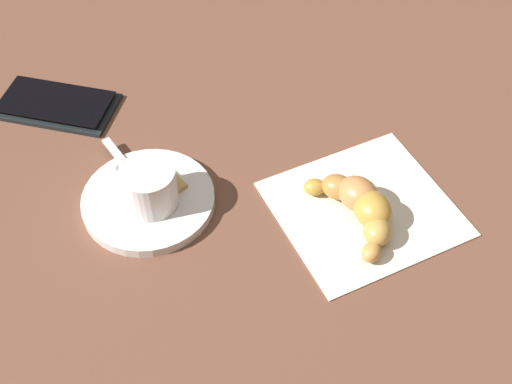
{
  "coord_description": "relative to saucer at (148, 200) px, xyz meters",
  "views": [
    {
      "loc": [
        -0.07,
        -0.46,
        0.55
      ],
      "look_at": [
        0.0,
        -0.02,
        0.02
      ],
      "focal_mm": 47.21,
      "sensor_mm": 36.0,
      "label": 1
    }
  ],
  "objects": [
    {
      "name": "ground_plane",
      "position": [
        0.11,
        -0.01,
        -0.01
      ],
      "size": [
        1.8,
        1.8,
        0.0
      ],
      "primitive_type": "plane",
      "color": "brown"
    },
    {
      "name": "saucer",
      "position": [
        0.0,
        0.0,
        0.0
      ],
      "size": [
        0.14,
        0.14,
        0.01
      ],
      "primitive_type": "cylinder",
      "color": "white",
      "rests_on": "ground"
    },
    {
      "name": "espresso_cup",
      "position": [
        0.0,
        -0.01,
        0.03
      ],
      "size": [
        0.07,
        0.07,
        0.05
      ],
      "color": "white",
      "rests_on": "saucer"
    },
    {
      "name": "teaspoon",
      "position": [
        -0.0,
        0.01,
        0.01
      ],
      "size": [
        0.07,
        0.13,
        0.01
      ],
      "color": "silver",
      "rests_on": "saucer"
    },
    {
      "name": "sugar_packet",
      "position": [
        0.02,
        0.03,
        0.01
      ],
      "size": [
        0.05,
        0.06,
        0.01
      ],
      "primitive_type": "cube",
      "rotation": [
        0.0,
        0.0,
        8.43
      ],
      "color": "tan",
      "rests_on": "saucer"
    },
    {
      "name": "napkin",
      "position": [
        0.22,
        -0.04,
        -0.0
      ],
      "size": [
        0.22,
        0.21,
        0.0
      ],
      "primitive_type": "cube",
      "rotation": [
        0.0,
        0.0,
        0.28
      ],
      "color": "silver",
      "rests_on": "ground"
    },
    {
      "name": "croissant",
      "position": [
        0.22,
        -0.05,
        0.01
      ],
      "size": [
        0.08,
        0.12,
        0.03
      ],
      "color": "#C88B45",
      "rests_on": "napkin"
    },
    {
      "name": "cell_phone",
      "position": [
        -0.1,
        0.17,
        -0.0
      ],
      "size": [
        0.16,
        0.12,
        0.01
      ],
      "color": "black",
      "rests_on": "ground"
    }
  ]
}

